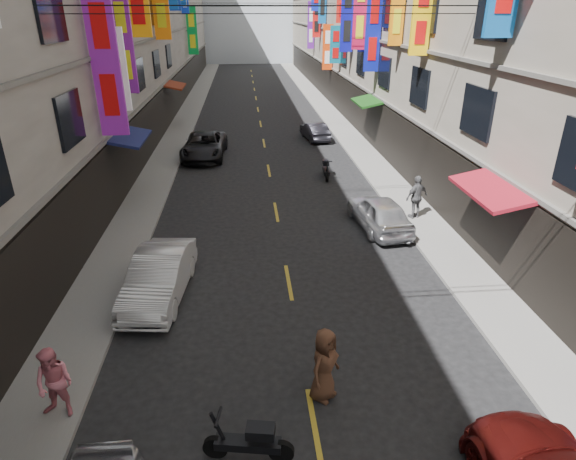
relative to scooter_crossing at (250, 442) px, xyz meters
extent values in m
cube|color=slate|center=(-4.63, 30.68, -0.38)|extent=(2.00, 90.00, 0.12)
cube|color=slate|center=(7.37, 30.68, -0.38)|extent=(2.00, 90.00, 0.12)
cube|color=black|center=(-5.58, 30.68, 1.06)|extent=(0.12, 85.50, 3.00)
cube|color=#66635E|center=(-5.57, 30.68, 2.76)|extent=(0.16, 90.00, 0.14)
cube|color=#66635E|center=(-5.57, 30.68, 5.96)|extent=(0.16, 90.00, 0.14)
cube|color=black|center=(8.32, 30.68, 1.06)|extent=(0.12, 85.50, 3.00)
cube|color=#66635E|center=(8.31, 30.68, 2.76)|extent=(0.16, 90.00, 0.14)
cube|color=#66635E|center=(8.31, 30.68, 5.96)|extent=(0.16, 90.00, 0.14)
cube|color=#781989|center=(-5.00, 12.85, 5.86)|extent=(1.05, 0.18, 5.59)
cylinder|color=black|center=(-5.05, 12.85, 5.86)|extent=(1.15, 0.08, 0.08)
cube|color=white|center=(-5.10, 14.74, 5.35)|extent=(0.86, 0.18, 3.33)
cylinder|color=black|center=(-5.15, 14.74, 5.35)|extent=(0.96, 0.08, 0.08)
cube|color=yellow|center=(7.86, 15.13, 7.47)|extent=(0.82, 0.18, 3.35)
cylinder|color=black|center=(7.91, 15.13, 7.47)|extent=(0.92, 0.08, 0.08)
cube|color=#691578|center=(-5.13, 16.90, 6.34)|extent=(0.80, 0.18, 4.50)
cylinder|color=black|center=(-5.18, 16.90, 6.34)|extent=(0.90, 0.08, 0.08)
cube|color=orange|center=(7.93, 18.91, 8.01)|extent=(0.69, 0.18, 4.10)
cylinder|color=black|center=(7.98, 18.91, 8.01)|extent=(0.79, 0.08, 0.08)
cube|color=#0E18A3|center=(7.83, 23.04, 6.54)|extent=(0.88, 0.18, 4.60)
cylinder|color=black|center=(7.88, 23.04, 6.54)|extent=(0.98, 0.08, 0.08)
cube|color=#B9113E|center=(7.83, 26.64, 7.69)|extent=(0.88, 0.18, 4.92)
cylinder|color=black|center=(7.88, 26.64, 7.69)|extent=(0.98, 0.08, 0.08)
cube|color=#0D0F9D|center=(7.81, 30.56, 7.35)|extent=(0.93, 0.18, 5.11)
cylinder|color=black|center=(7.86, 30.56, 7.35)|extent=(1.03, 0.08, 0.08)
cube|color=#0B6984|center=(7.82, 34.82, 5.04)|extent=(0.91, 0.18, 2.89)
cylinder|color=black|center=(7.87, 34.82, 5.04)|extent=(1.01, 0.08, 0.08)
cube|color=red|center=(7.83, 38.73, 4.58)|extent=(0.90, 0.18, 3.84)
cylinder|color=black|center=(7.88, 38.73, 4.58)|extent=(1.00, 0.08, 0.08)
cube|color=red|center=(7.87, 46.35, 6.89)|extent=(0.80, 0.18, 3.68)
cylinder|color=black|center=(7.92, 46.35, 6.89)|extent=(0.90, 0.08, 0.08)
cube|color=#0B7B30|center=(-5.00, 48.57, 5.64)|extent=(1.06, 0.18, 4.71)
cylinder|color=black|center=(-5.05, 48.57, 5.64)|extent=(1.16, 0.08, 0.08)
cube|color=#5C198E|center=(7.90, 50.81, 6.08)|extent=(0.74, 0.18, 4.88)
cylinder|color=black|center=(7.95, 50.81, 6.08)|extent=(0.84, 0.08, 0.08)
cube|color=maroon|center=(7.67, 6.68, 2.56)|extent=(1.39, 3.20, 0.41)
cube|color=navy|center=(-4.93, 14.68, 2.56)|extent=(1.39, 3.20, 0.41)
cube|color=#164913|center=(7.67, 22.68, 2.56)|extent=(1.39, 3.20, 0.41)
cube|color=maroon|center=(-4.93, 30.68, 2.56)|extent=(1.39, 3.20, 0.41)
cylinder|color=black|center=(1.37, 10.68, 7.76)|extent=(14.00, 0.04, 0.04)
cylinder|color=black|center=(1.37, 38.68, 8.16)|extent=(14.00, 0.04, 0.04)
cube|color=gold|center=(1.37, 0.68, -0.44)|extent=(0.12, 2.20, 0.01)
cube|color=gold|center=(1.37, 6.68, -0.44)|extent=(0.12, 2.20, 0.01)
cube|color=gold|center=(1.37, 12.68, -0.44)|extent=(0.12, 2.20, 0.01)
cube|color=gold|center=(1.37, 18.68, -0.44)|extent=(0.12, 2.20, 0.01)
cube|color=gold|center=(1.37, 24.68, -0.44)|extent=(0.12, 2.20, 0.01)
cube|color=gold|center=(1.37, 30.68, -0.44)|extent=(0.12, 2.20, 0.01)
cube|color=gold|center=(1.37, 36.68, -0.44)|extent=(0.12, 2.20, 0.01)
cube|color=gold|center=(1.37, 42.68, -0.44)|extent=(0.12, 2.20, 0.01)
cube|color=gold|center=(1.37, 48.68, -0.44)|extent=(0.12, 2.20, 0.01)
cube|color=gold|center=(1.37, 54.68, -0.44)|extent=(0.12, 2.20, 0.01)
cube|color=gold|center=(1.37, 60.68, -0.44)|extent=(0.12, 2.20, 0.01)
cube|color=gold|center=(1.37, 66.68, -0.44)|extent=(0.12, 2.20, 0.01)
cylinder|color=black|center=(-0.67, 0.12, -0.19)|extent=(0.51, 0.20, 0.50)
cylinder|color=black|center=(0.61, -0.11, -0.19)|extent=(0.51, 0.20, 0.50)
cube|color=black|center=(-0.03, 0.01, -0.04)|extent=(1.33, 0.52, 0.18)
cube|color=black|center=(0.22, -0.04, 0.31)|extent=(0.60, 0.41, 0.22)
cylinder|color=black|center=(-0.57, 0.10, 0.26)|extent=(0.36, 0.14, 0.88)
cylinder|color=black|center=(-0.57, 0.10, 0.61)|extent=(0.14, 0.50, 0.06)
cylinder|color=black|center=(4.26, 16.53, -0.19)|extent=(0.16, 0.51, 0.50)
cylinder|color=black|center=(4.36, 17.83, -0.19)|extent=(0.16, 0.51, 0.50)
cube|color=black|center=(4.31, 17.18, -0.04)|extent=(0.40, 1.32, 0.18)
cube|color=black|center=(4.33, 17.43, 0.31)|extent=(0.36, 0.57, 0.22)
cylinder|color=black|center=(4.27, 16.63, 0.26)|extent=(0.11, 0.36, 0.88)
cylinder|color=black|center=(4.27, 16.63, 0.61)|extent=(0.50, 0.10, 0.06)
imported|color=silver|center=(-2.63, 6.18, 0.26)|extent=(1.94, 4.41, 1.41)
imported|color=black|center=(-2.29, 21.64, 0.27)|extent=(2.67, 5.28, 1.43)
imported|color=silver|center=(5.37, 10.59, 0.25)|extent=(2.09, 4.20, 1.38)
imported|color=#27262E|center=(4.87, 25.38, 0.14)|extent=(1.74, 3.67, 1.16)
imported|color=pink|center=(-4.03, 1.40, 0.52)|extent=(0.93, 0.74, 1.69)
imported|color=#535255|center=(7.11, 11.27, 0.59)|extent=(1.22, 0.98, 1.83)
imported|color=#513120|center=(1.70, 1.55, 0.46)|extent=(1.03, 1.06, 1.80)
camera|label=1|loc=(0.13, -6.79, 7.62)|focal=30.00mm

